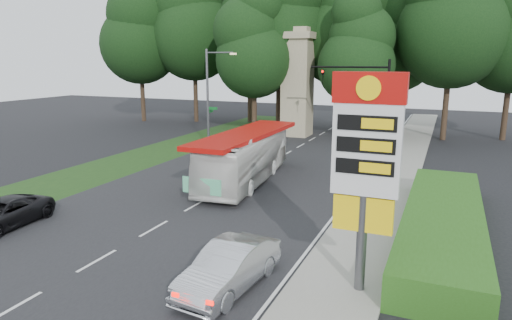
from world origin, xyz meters
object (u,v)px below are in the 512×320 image
at_px(transit_bus, 246,157).
at_px(streetlight_signs, 210,93).
at_px(suv_charcoal, 2,214).
at_px(sedan_silver, 229,267).
at_px(gas_station_pylon, 366,154).
at_px(monument, 298,82).
at_px(traffic_signal_mast, 370,93).

bearing_deg(transit_bus, streetlight_signs, 122.22).
height_order(streetlight_signs, suv_charcoal, streetlight_signs).
bearing_deg(sedan_silver, gas_station_pylon, 25.63).
relative_size(transit_bus, sedan_silver, 2.42).
bearing_deg(monument, gas_station_pylon, -68.20).
distance_m(monument, transit_bus, 17.81).
height_order(monument, transit_bus, monument).
height_order(streetlight_signs, transit_bus, streetlight_signs).
bearing_deg(gas_station_pylon, streetlight_signs, 128.96).
distance_m(traffic_signal_mast, suv_charcoal, 25.64).
bearing_deg(suv_charcoal, traffic_signal_mast, 58.23).
distance_m(traffic_signal_mast, streetlight_signs, 12.83).
height_order(traffic_signal_mast, suv_charcoal, traffic_signal_mast).
bearing_deg(transit_bus, sedan_silver, -74.43).
xyz_separation_m(monument, sedan_silver, (7.32, -29.41, -4.37)).
xyz_separation_m(traffic_signal_mast, sedan_silver, (-0.36, -23.40, -3.94)).
xyz_separation_m(gas_station_pylon, streetlight_signs, (-16.19, 20.01, -0.01)).
distance_m(monument, suv_charcoal, 29.02).
bearing_deg(suv_charcoal, sedan_silver, -8.95).
relative_size(gas_station_pylon, monument, 0.68).
bearing_deg(traffic_signal_mast, gas_station_pylon, -80.91).
xyz_separation_m(traffic_signal_mast, monument, (-7.68, 6.00, 0.43)).
height_order(gas_station_pylon, monument, monument).
xyz_separation_m(gas_station_pylon, sedan_silver, (-3.88, -1.40, -3.72)).
height_order(transit_bus, sedan_silver, transit_bus).
bearing_deg(sedan_silver, transit_bus, 117.75).
relative_size(traffic_signal_mast, streetlight_signs, 0.90).
relative_size(streetlight_signs, transit_bus, 0.74).
relative_size(transit_bus, suv_charcoal, 2.40).
distance_m(transit_bus, sedan_silver, 13.11).
bearing_deg(monument, sedan_silver, -76.01).
xyz_separation_m(streetlight_signs, monument, (4.99, 7.99, 0.67)).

